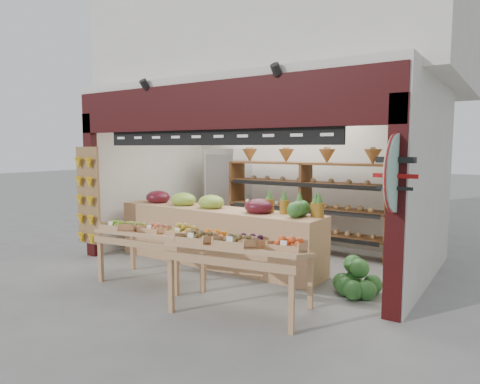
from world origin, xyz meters
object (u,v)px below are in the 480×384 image
Objects in this scene: display_table_right at (238,245)px; watermelon_pile at (355,281)px; display_table_left at (149,233)px; back_shelving at (305,191)px; cardboard_stack at (202,235)px; mid_counter at (216,234)px; refrigerator at (229,193)px.

display_table_right reaches higher than watermelon_pile.
display_table_right reaches higher than display_table_left.
cardboard_stack is (-1.92, -0.85, -0.96)m from back_shelving.
display_table_left is at bearing -111.57° from back_shelving.
mid_counter is at bearing 75.71° from display_table_left.
display_table_right is at bearing -8.29° from display_table_left.
display_table_left is 3.14m from watermelon_pile.
refrigerator is at bearing 172.20° from back_shelving.
watermelon_pile is at bearing -4.65° from mid_counter.
display_table_left is at bearing -76.32° from refrigerator.
back_shelving reaches higher than display_table_left.
cardboard_stack is 0.59× the size of display_table_right.
display_table_right is at bearing -53.92° from refrigerator.
mid_counter is at bearing -60.87° from refrigerator.
mid_counter is 2.17m from display_table_right.
refrigerator is 2.98× the size of watermelon_pile.
watermelon_pile is (2.57, -0.21, -0.34)m from mid_counter.
refrigerator is at bearing 126.38° from display_table_right.
back_shelving is at bearing -8.10° from refrigerator.
mid_counter is 2.47× the size of display_table_left.
cardboard_stack is at bearing 162.51° from watermelon_pile.
watermelon_pile is (2.90, 1.08, -0.54)m from display_table_left.
display_table_right is 1.83m from watermelon_pile.
refrigerator is 1.89× the size of cardboard_stack.
display_table_right reaches higher than cardboard_stack.
back_shelving reaches higher than cardboard_stack.
back_shelving is 4.87× the size of watermelon_pile.
mid_counter is at bearing 133.98° from display_table_right.
cardboard_stack is at bearing 107.74° from display_table_left.
cardboard_stack is 3.59m from display_table_right.
display_table_right is at bearing -44.39° from cardboard_stack.
back_shelving and refrigerator have the same top height.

